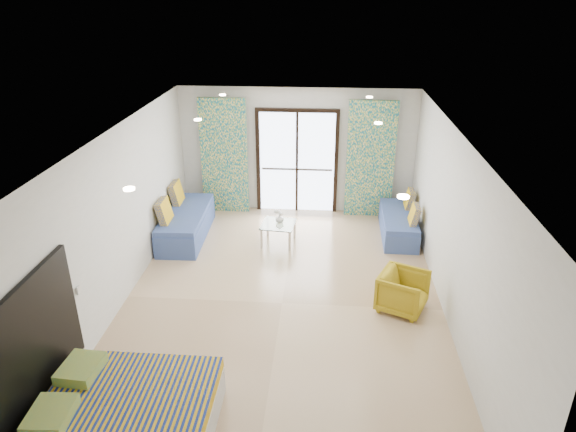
# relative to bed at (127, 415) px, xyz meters

# --- Properties ---
(floor) EXTENTS (5.00, 7.50, 0.01)m
(floor) POSITION_rel_bed_xyz_m (1.48, 2.70, -0.27)
(floor) COLOR tan
(floor) RESTS_ON ground
(ceiling) EXTENTS (5.00, 7.50, 0.01)m
(ceiling) POSITION_rel_bed_xyz_m (1.48, 2.70, 2.43)
(ceiling) COLOR silver
(ceiling) RESTS_ON ground
(wall_back) EXTENTS (5.00, 0.01, 2.70)m
(wall_back) POSITION_rel_bed_xyz_m (1.48, 6.45, 1.08)
(wall_back) COLOR silver
(wall_back) RESTS_ON ground
(wall_front) EXTENTS (5.00, 0.01, 2.70)m
(wall_front) POSITION_rel_bed_xyz_m (1.48, -1.05, 1.08)
(wall_front) COLOR silver
(wall_front) RESTS_ON ground
(wall_left) EXTENTS (0.01, 7.50, 2.70)m
(wall_left) POSITION_rel_bed_xyz_m (-1.02, 2.70, 1.08)
(wall_left) COLOR silver
(wall_left) RESTS_ON ground
(wall_right) EXTENTS (0.01, 7.50, 2.70)m
(wall_right) POSITION_rel_bed_xyz_m (3.98, 2.70, 1.08)
(wall_right) COLOR silver
(wall_right) RESTS_ON ground
(balcony_door) EXTENTS (1.76, 0.08, 2.28)m
(balcony_door) POSITION_rel_bed_xyz_m (1.48, 6.42, 0.99)
(balcony_door) COLOR black
(balcony_door) RESTS_ON floor
(balcony_rail) EXTENTS (1.52, 0.03, 0.04)m
(balcony_rail) POSITION_rel_bed_xyz_m (1.48, 6.43, 0.68)
(balcony_rail) COLOR #595451
(balcony_rail) RESTS_ON balcony_door
(curtain_left) EXTENTS (1.00, 0.10, 2.50)m
(curtain_left) POSITION_rel_bed_xyz_m (-0.07, 6.27, 0.98)
(curtain_left) COLOR silver
(curtain_left) RESTS_ON floor
(curtain_right) EXTENTS (1.00, 0.10, 2.50)m
(curtain_right) POSITION_rel_bed_xyz_m (3.03, 6.27, 0.98)
(curtain_right) COLOR silver
(curtain_right) RESTS_ON floor
(downlight_a) EXTENTS (0.12, 0.12, 0.02)m
(downlight_a) POSITION_rel_bed_xyz_m (0.08, 0.70, 2.40)
(downlight_a) COLOR #FFE0B2
(downlight_a) RESTS_ON ceiling
(downlight_b) EXTENTS (0.12, 0.12, 0.02)m
(downlight_b) POSITION_rel_bed_xyz_m (2.88, 0.70, 2.40)
(downlight_b) COLOR #FFE0B2
(downlight_b) RESTS_ON ceiling
(downlight_c) EXTENTS (0.12, 0.12, 0.02)m
(downlight_c) POSITION_rel_bed_xyz_m (0.08, 3.70, 2.40)
(downlight_c) COLOR #FFE0B2
(downlight_c) RESTS_ON ceiling
(downlight_d) EXTENTS (0.12, 0.12, 0.02)m
(downlight_d) POSITION_rel_bed_xyz_m (2.88, 3.70, 2.40)
(downlight_d) COLOR #FFE0B2
(downlight_d) RESTS_ON ceiling
(downlight_e) EXTENTS (0.12, 0.12, 0.02)m
(downlight_e) POSITION_rel_bed_xyz_m (0.08, 5.70, 2.40)
(downlight_e) COLOR #FFE0B2
(downlight_e) RESTS_ON ceiling
(downlight_f) EXTENTS (0.12, 0.12, 0.02)m
(downlight_f) POSITION_rel_bed_xyz_m (2.88, 5.70, 2.40)
(downlight_f) COLOR #FFE0B2
(downlight_f) RESTS_ON ceiling
(headboard) EXTENTS (0.06, 2.10, 1.50)m
(headboard) POSITION_rel_bed_xyz_m (-0.98, 0.00, 0.78)
(headboard) COLOR black
(headboard) RESTS_ON floor
(switch_plate) EXTENTS (0.02, 0.10, 0.10)m
(switch_plate) POSITION_rel_bed_xyz_m (-0.99, 1.25, 0.78)
(switch_plate) COLOR silver
(switch_plate) RESTS_ON wall_left
(bed) EXTENTS (1.84, 1.50, 0.64)m
(bed) POSITION_rel_bed_xyz_m (0.00, 0.00, 0.00)
(bed) COLOR silver
(bed) RESTS_ON floor
(daybed_left) EXTENTS (0.82, 1.99, 0.97)m
(daybed_left) POSITION_rel_bed_xyz_m (-0.64, 4.91, 0.04)
(daybed_left) COLOR #3A508C
(daybed_left) RESTS_ON floor
(daybed_right) EXTENTS (0.68, 1.68, 0.82)m
(daybed_right) POSITION_rel_bed_xyz_m (3.59, 5.30, -0.01)
(daybed_right) COLOR #3A508C
(daybed_right) RESTS_ON floor
(coffee_table) EXTENTS (0.69, 0.69, 0.72)m
(coffee_table) POSITION_rel_bed_xyz_m (1.22, 4.77, 0.10)
(coffee_table) COLOR silver
(coffee_table) RESTS_ON floor
(vase) EXTENTS (0.17, 0.18, 0.16)m
(vase) POSITION_rel_bed_xyz_m (1.24, 4.83, 0.23)
(vase) COLOR white
(vase) RESTS_ON coffee_table
(armchair) EXTENTS (0.85, 0.87, 0.69)m
(armchair) POSITION_rel_bed_xyz_m (3.33, 2.69, 0.08)
(armchair) COLOR #AC8D16
(armchair) RESTS_ON floor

